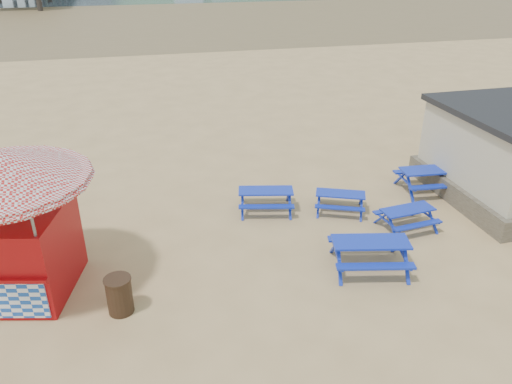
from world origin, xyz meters
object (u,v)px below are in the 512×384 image
object	(u,v)px
picnic_table_blue_a	(266,200)
picnic_table_blue_b	(340,202)
picnic_table_yellow	(39,262)
litter_bin	(119,295)
ice_cream_kiosk	(5,206)

from	to	relation	value
picnic_table_blue_a	picnic_table_blue_b	bearing A→B (deg)	-2.58
picnic_table_blue_b	picnic_table_yellow	xyz separation A→B (m)	(-9.19, -1.35, 0.03)
picnic_table_blue_b	litter_bin	distance (m)	7.91
picnic_table_blue_b	ice_cream_kiosk	xyz separation A→B (m)	(-9.51, -1.93, 2.08)
picnic_table_yellow	litter_bin	size ratio (longest dim) A/B	2.08
picnic_table_blue_b	ice_cream_kiosk	size ratio (longest dim) A/B	0.38
picnic_table_blue_a	picnic_table_blue_b	world-z (taller)	picnic_table_blue_a
litter_bin	ice_cream_kiosk	bearing A→B (deg)	147.44
picnic_table_yellow	ice_cream_kiosk	xyz separation A→B (m)	(-0.32, -0.58, 2.05)
litter_bin	picnic_table_blue_b	bearing A→B (deg)	25.98
picnic_table_yellow	ice_cream_kiosk	world-z (taller)	ice_cream_kiosk
picnic_table_yellow	litter_bin	distance (m)	2.97
picnic_table_blue_a	picnic_table_yellow	world-z (taller)	picnic_table_blue_a
ice_cream_kiosk	litter_bin	size ratio (longest dim) A/B	5.41
ice_cream_kiosk	litter_bin	world-z (taller)	ice_cream_kiosk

